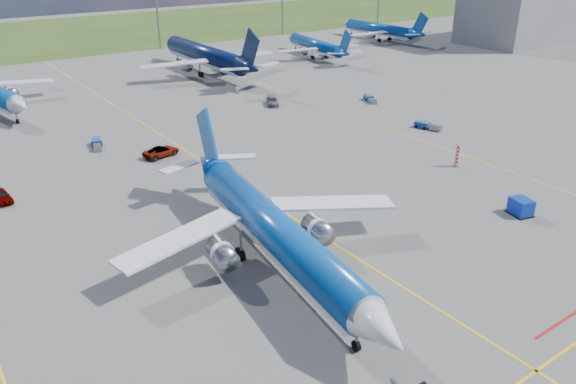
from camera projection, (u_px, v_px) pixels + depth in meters
ground at (345, 251)px, 53.35m from camera, size 400.00×400.00×0.00m
grass_strip at (9, 39)px, 164.35m from camera, size 400.00×80.00×0.01m
taxiway_lines at (208, 163)px, 73.94m from camera, size 60.25×160.00×0.02m
floodlight_masts at (78, 4)px, 134.86m from camera, size 202.20×0.50×22.70m
warning_post at (457, 155)px, 72.44m from camera, size 0.50×0.50×3.00m
bg_jet_n at (206, 73)px, 123.34m from camera, size 33.98×44.29×11.49m
bg_jet_ne at (315, 57)px, 140.08m from camera, size 28.42×34.72×8.25m
bg_jet_ene at (378, 40)px, 162.91m from camera, size 27.25×35.13×8.98m
main_airliner at (276, 265)px, 50.96m from camera, size 34.85×42.72×10.20m
uld_container at (521, 207)px, 60.02m from camera, size 2.29×2.62×1.80m
service_car_a at (2, 196)px, 63.05m from camera, size 2.02×4.20×1.38m
service_car_b at (161, 151)px, 76.15m from camera, size 5.43×3.33×1.40m
service_car_c at (273, 101)px, 99.54m from camera, size 4.02×5.19×1.40m
baggage_tug_w at (427, 126)px, 87.17m from camera, size 2.30×4.46×0.97m
baggage_tug_c at (97, 144)px, 79.57m from camera, size 2.25×4.46×0.97m
baggage_tug_e at (370, 99)px, 101.86m from camera, size 2.87×4.44×0.98m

